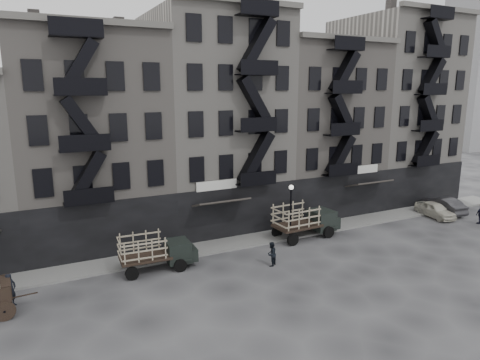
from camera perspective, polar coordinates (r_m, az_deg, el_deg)
name	(u,v)px	position (r m, az deg, el deg)	size (l,w,h in m)	color
ground	(274,259)	(29.39, 4.49, -10.43)	(140.00, 140.00, 0.00)	#38383A
sidewalk	(248,240)	(32.41, 1.05, -8.05)	(55.00, 2.50, 0.15)	slate
building_midwest	(90,140)	(33.49, -19.38, 5.01)	(10.00, 11.35, 16.20)	gray
building_center	(215,122)	(36.01, -3.41, 7.73)	(10.00, 11.35, 18.20)	#A39D96
building_mideast	(312,129)	(41.05, 9.64, 6.73)	(10.00, 11.35, 16.20)	gray
building_east	(392,110)	(47.52, 19.63, 8.73)	(10.00, 11.35, 19.20)	#A39D96
lamp_post	(291,204)	(32.09, 6.79, -3.26)	(0.36, 0.36, 4.28)	black
stake_truck_west	(156,249)	(27.67, -11.18, -9.05)	(4.87, 2.21, 2.40)	black
stake_truck_east	(305,218)	(33.19, 8.71, -5.03)	(5.47, 2.45, 2.70)	black
car_east	(435,210)	(41.86, 24.57, -3.63)	(1.59, 3.95, 1.35)	beige
car_far	(442,205)	(43.54, 25.38, -3.03)	(1.58, 4.53, 1.49)	#2A292C
pedestrian_west	(11,290)	(26.02, -28.24, -12.83)	(0.67, 0.44, 1.83)	black
pedestrian_mid	(271,254)	(28.03, 4.20, -9.81)	(0.78, 0.60, 1.60)	black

